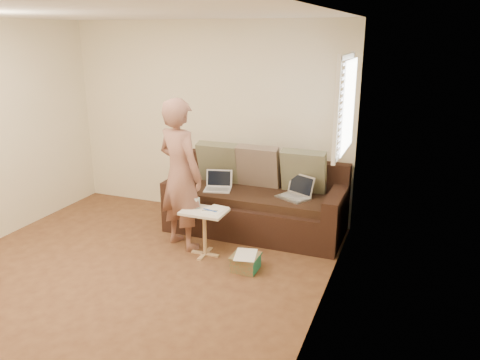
% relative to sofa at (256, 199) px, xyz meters
% --- Properties ---
extents(floor, '(4.50, 4.50, 0.00)m').
position_rel_sofa_xyz_m(floor, '(-0.87, -1.77, -0.42)').
color(floor, '#4E2E1D').
rests_on(floor, ground).
extents(ceiling, '(4.50, 4.50, 0.00)m').
position_rel_sofa_xyz_m(ceiling, '(-0.87, -1.77, 2.18)').
color(ceiling, white).
rests_on(ceiling, wall_back).
extents(wall_back, '(4.00, 0.00, 4.00)m').
position_rel_sofa_xyz_m(wall_back, '(-0.87, 0.48, 0.87)').
color(wall_back, beige).
rests_on(wall_back, ground).
extents(wall_right, '(0.00, 4.50, 4.50)m').
position_rel_sofa_xyz_m(wall_right, '(1.13, -1.77, 0.87)').
color(wall_right, beige).
rests_on(wall_right, ground).
extents(window_blinds, '(0.12, 0.88, 1.08)m').
position_rel_sofa_xyz_m(window_blinds, '(1.08, -0.27, 1.28)').
color(window_blinds, white).
rests_on(window_blinds, wall_right).
extents(sofa, '(2.20, 0.95, 0.85)m').
position_rel_sofa_xyz_m(sofa, '(0.00, 0.00, 0.00)').
color(sofa, black).
rests_on(sofa, ground).
extents(pillow_left, '(0.55, 0.29, 0.57)m').
position_rel_sofa_xyz_m(pillow_left, '(-0.60, 0.21, 0.37)').
color(pillow_left, '#63654A').
rests_on(pillow_left, sofa).
extents(pillow_mid, '(0.55, 0.27, 0.57)m').
position_rel_sofa_xyz_m(pillow_mid, '(-0.05, 0.22, 0.37)').
color(pillow_mid, '#786056').
rests_on(pillow_mid, sofa).
extents(pillow_right, '(0.55, 0.28, 0.57)m').
position_rel_sofa_xyz_m(pillow_right, '(0.55, 0.21, 0.37)').
color(pillow_right, '#63654A').
rests_on(pillow_right, sofa).
extents(laptop_silver, '(0.46, 0.42, 0.25)m').
position_rel_sofa_xyz_m(laptop_silver, '(0.49, -0.06, 0.10)').
color(laptop_silver, '#B7BABC').
rests_on(laptop_silver, sofa).
extents(laptop_white, '(0.38, 0.32, 0.24)m').
position_rel_sofa_xyz_m(laptop_white, '(-0.48, -0.12, 0.10)').
color(laptop_white, white).
rests_on(laptop_white, sofa).
extents(person, '(0.76, 0.65, 1.76)m').
position_rel_sofa_xyz_m(person, '(-0.67, -0.73, 0.46)').
color(person, brown).
rests_on(person, ground).
extents(side_table, '(0.49, 0.34, 0.54)m').
position_rel_sofa_xyz_m(side_table, '(-0.31, -0.87, -0.15)').
color(side_table, silver).
rests_on(side_table, ground).
extents(drinking_glass, '(0.07, 0.07, 0.12)m').
position_rel_sofa_xyz_m(drinking_glass, '(-0.42, -0.82, 0.18)').
color(drinking_glass, silver).
rests_on(drinking_glass, side_table).
extents(scissors, '(0.18, 0.10, 0.02)m').
position_rel_sofa_xyz_m(scissors, '(-0.24, -0.86, 0.12)').
color(scissors, silver).
rests_on(scissors, side_table).
extents(paper_on_table, '(0.25, 0.33, 0.00)m').
position_rel_sofa_xyz_m(paper_on_table, '(-0.21, -0.81, 0.12)').
color(paper_on_table, white).
rests_on(paper_on_table, side_table).
extents(striped_box, '(0.28, 0.28, 0.18)m').
position_rel_sofa_xyz_m(striped_box, '(0.25, -1.04, -0.34)').
color(striped_box, '#BE471C').
rests_on(striped_box, ground).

